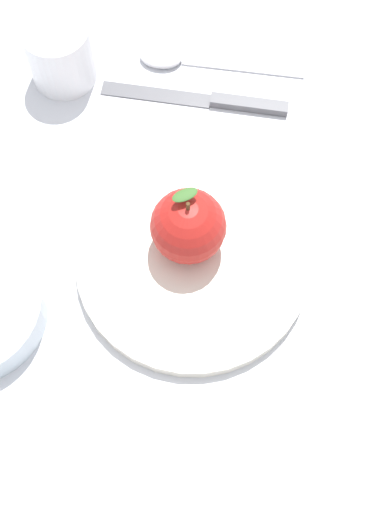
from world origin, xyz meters
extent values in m
plane|color=silver|center=(0.00, 0.00, 0.00)|extent=(2.40, 2.40, 0.00)
cylinder|color=silver|center=(-0.05, 0.00, 0.01)|extent=(0.23, 0.23, 0.02)
torus|color=silver|center=(-0.05, 0.00, 0.01)|extent=(0.23, 0.23, 0.01)
sphere|color=#B21E19|center=(-0.03, 0.00, 0.05)|extent=(0.07, 0.07, 0.07)
cylinder|color=#4C3319|center=(-0.03, 0.00, 0.09)|extent=(0.00, 0.00, 0.01)
ellipsoid|color=#386628|center=(-0.02, 0.00, 0.09)|extent=(0.02, 0.03, 0.00)
cylinder|color=white|center=(0.21, 0.07, 0.04)|extent=(0.07, 0.07, 0.07)
torus|color=white|center=(0.21, 0.07, 0.07)|extent=(0.07, 0.07, 0.01)
cylinder|color=#A4A4A6|center=(0.21, 0.07, 0.07)|extent=(0.06, 0.06, 0.01)
cube|color=#59595E|center=(0.16, -0.02, 0.00)|extent=(0.07, 0.12, 0.00)
cube|color=#59595E|center=(0.12, -0.11, 0.01)|extent=(0.05, 0.08, 0.01)
ellipsoid|color=silver|center=(0.21, -0.03, 0.01)|extent=(0.05, 0.06, 0.01)
cube|color=silver|center=(0.17, -0.12, 0.00)|extent=(0.06, 0.13, 0.01)
camera|label=1|loc=(-0.29, 0.07, 0.62)|focal=47.53mm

